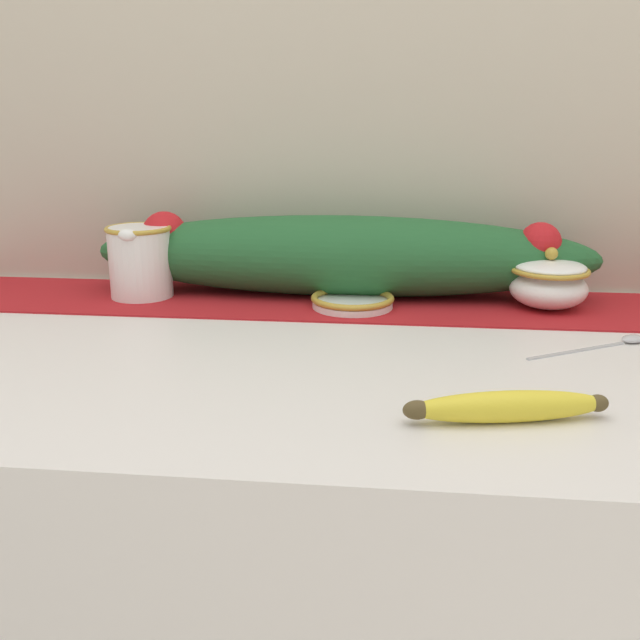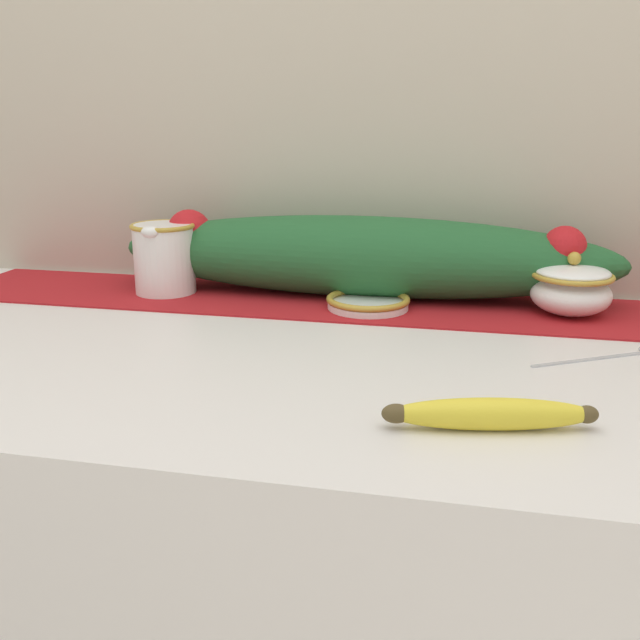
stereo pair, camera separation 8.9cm
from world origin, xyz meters
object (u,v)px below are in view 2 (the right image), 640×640
at_px(small_dish, 368,302).
at_px(spoon, 637,351).
at_px(sugar_bowl, 571,288).
at_px(cream_pitcher, 165,256).
at_px(banana, 490,414).

xyz_separation_m(small_dish, spoon, (0.37, -0.14, -0.01)).
distance_m(sugar_bowl, small_dish, 0.31).
bearing_deg(cream_pitcher, small_dish, -5.30).
bearing_deg(small_dish, spoon, -20.56).
distance_m(cream_pitcher, small_dish, 0.36).
height_order(small_dish, spoon, small_dish).
distance_m(sugar_bowl, spoon, 0.19).
height_order(small_dish, banana, banana).
height_order(banana, spoon, banana).
bearing_deg(cream_pitcher, spoon, -13.33).
bearing_deg(small_dish, sugar_bowl, 5.89).
bearing_deg(small_dish, cream_pitcher, 174.70).
bearing_deg(small_dish, banana, -66.02).
bearing_deg(spoon, banana, -155.19).
distance_m(cream_pitcher, banana, 0.70).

